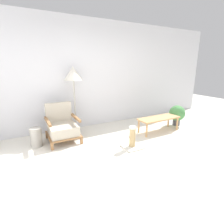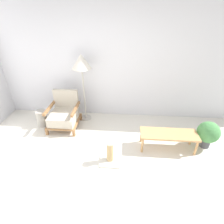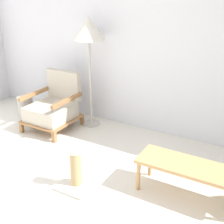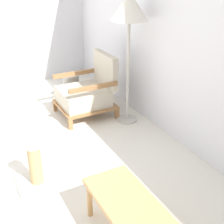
# 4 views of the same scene
# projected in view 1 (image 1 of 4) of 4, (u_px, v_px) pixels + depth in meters

# --- Properties ---
(ground_plane) EXTENTS (14.00, 14.00, 0.00)m
(ground_plane) POSITION_uv_depth(u_px,v_px,m) (146.00, 163.00, 2.93)
(ground_plane) COLOR silver
(wall_back) EXTENTS (8.00, 0.06, 2.70)m
(wall_back) POSITION_uv_depth(u_px,v_px,m) (93.00, 75.00, 4.50)
(wall_back) COLOR silver
(wall_back) RESTS_ON ground_plane
(armchair) EXTENTS (0.64, 0.69, 0.80)m
(armchair) POSITION_uv_depth(u_px,v_px,m) (62.00, 127.00, 3.75)
(armchair) COLOR olive
(armchair) RESTS_ON ground_plane
(floor_lamp) EXTENTS (0.43, 0.43, 1.57)m
(floor_lamp) POSITION_uv_depth(u_px,v_px,m) (73.00, 76.00, 3.98)
(floor_lamp) COLOR #B7B2A8
(floor_lamp) RESTS_ON ground_plane
(coffee_table) EXTENTS (1.06, 0.38, 0.36)m
(coffee_table) POSITION_uv_depth(u_px,v_px,m) (159.00, 119.00, 4.27)
(coffee_table) COLOR tan
(coffee_table) RESTS_ON ground_plane
(vase) EXTENTS (0.23, 0.23, 0.39)m
(vase) POSITION_uv_depth(u_px,v_px,m) (36.00, 137.00, 3.52)
(vase) COLOR #9E998E
(vase) RESTS_ON ground_plane
(potted_plant) EXTENTS (0.42, 0.42, 0.55)m
(potted_plant) POSITION_uv_depth(u_px,v_px,m) (177.00, 114.00, 4.71)
(potted_plant) COLOR #4C4C51
(potted_plant) RESTS_ON ground_plane
(scratching_post) EXTENTS (0.37, 0.37, 0.44)m
(scratching_post) POSITION_uv_depth(u_px,v_px,m) (132.00, 140.00, 3.46)
(scratching_post) COLOR beige
(scratching_post) RESTS_ON ground_plane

